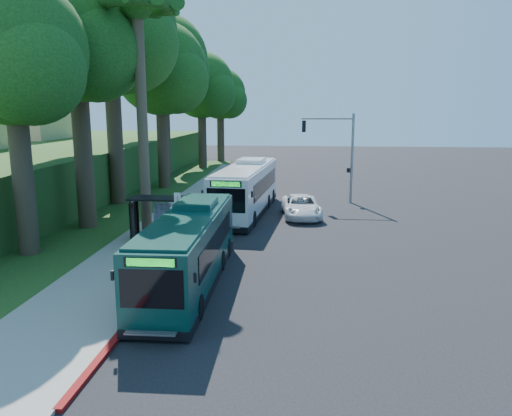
# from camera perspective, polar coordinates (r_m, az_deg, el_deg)

# --- Properties ---
(ground) EXTENTS (140.00, 140.00, 0.00)m
(ground) POSITION_cam_1_polar(r_m,az_deg,el_deg) (30.49, 3.43, -2.72)
(ground) COLOR black
(ground) RESTS_ON ground
(sidewalk) EXTENTS (4.50, 70.00, 0.12)m
(sidewalk) POSITION_cam_1_polar(r_m,az_deg,el_deg) (31.55, -9.95, -2.28)
(sidewalk) COLOR gray
(sidewalk) RESTS_ON ground
(red_curb) EXTENTS (0.25, 30.00, 0.13)m
(red_curb) POSITION_cam_1_polar(r_m,az_deg,el_deg) (27.24, -7.45, -4.37)
(red_curb) COLOR maroon
(red_curb) RESTS_ON ground
(grass_verge) EXTENTS (8.00, 70.00, 0.06)m
(grass_verge) POSITION_cam_1_polar(r_m,az_deg,el_deg) (37.98, -16.30, -0.30)
(grass_verge) COLOR #234719
(grass_verge) RESTS_ON ground
(bus_shelter) EXTENTS (3.20, 1.51, 2.55)m
(bus_shelter) POSITION_cam_1_polar(r_m,az_deg,el_deg) (28.48, -11.47, -0.21)
(bus_shelter) COLOR black
(bus_shelter) RESTS_ON ground
(stop_sign_pole) EXTENTS (0.35, 0.06, 3.17)m
(stop_sign_pole) POSITION_cam_1_polar(r_m,az_deg,el_deg) (25.91, -8.91, -0.64)
(stop_sign_pole) COLOR gray
(stop_sign_pole) RESTS_ON ground
(traffic_signal_pole) EXTENTS (4.10, 0.30, 7.00)m
(traffic_signal_pole) POSITION_cam_1_polar(r_m,az_deg,el_deg) (39.77, 9.49, 6.91)
(traffic_signal_pole) COLOR gray
(traffic_signal_pole) RESTS_ON ground
(palm_tree) EXTENTS (4.20, 4.20, 14.40)m
(palm_tree) POSITION_cam_1_polar(r_m,az_deg,el_deg) (29.91, -13.38, 20.64)
(palm_tree) COLOR #4C3F2D
(palm_tree) RESTS_ON ground
(hillside_backdrop) EXTENTS (24.00, 60.00, 8.80)m
(hillside_backdrop) POSITION_cam_1_polar(r_m,az_deg,el_deg) (52.53, -26.02, 4.79)
(hillside_backdrop) COLOR #234719
(hillside_backdrop) RESTS_ON ground
(tree_0) EXTENTS (8.40, 8.00, 15.70)m
(tree_0) POSITION_cam_1_polar(r_m,az_deg,el_deg) (32.62, -19.76, 17.40)
(tree_0) COLOR #382B1E
(tree_0) RESTS_ON ground
(tree_1) EXTENTS (10.50, 10.00, 18.26)m
(tree_1) POSITION_cam_1_polar(r_m,az_deg,el_deg) (40.51, -16.26, 18.48)
(tree_1) COLOR #382B1E
(tree_1) RESTS_ON ground
(tree_2) EXTENTS (8.82, 8.40, 15.12)m
(tree_2) POSITION_cam_1_polar(r_m,az_deg,el_deg) (47.40, -10.75, 14.89)
(tree_2) COLOR #382B1E
(tree_2) RESTS_ON ground
(tree_3) EXTENTS (10.08, 9.60, 17.28)m
(tree_3) POSITION_cam_1_polar(r_m,az_deg,el_deg) (55.73, -10.51, 15.89)
(tree_3) COLOR #382B1E
(tree_3) RESTS_ON ground
(tree_4) EXTENTS (8.40, 8.00, 14.14)m
(tree_4) POSITION_cam_1_polar(r_m,az_deg,el_deg) (62.80, -6.18, 13.42)
(tree_4) COLOR #382B1E
(tree_4) RESTS_ON ground
(tree_5) EXTENTS (7.35, 7.00, 12.86)m
(tree_5) POSITION_cam_1_polar(r_m,az_deg,el_deg) (70.48, -4.04, 12.61)
(tree_5) COLOR #382B1E
(tree_5) RESTS_ON ground
(tree_6) EXTENTS (7.56, 7.20, 13.74)m
(tree_6) POSITION_cam_1_polar(r_m,az_deg,el_deg) (27.40, -25.98, 15.07)
(tree_6) COLOR #382B1E
(tree_6) RESTS_ON ground
(white_bus) EXTENTS (3.64, 12.64, 3.72)m
(white_bus) POSITION_cam_1_polar(r_m,az_deg,el_deg) (35.45, -1.11, 2.29)
(white_bus) COLOR silver
(white_bus) RESTS_ON ground
(teal_bus) EXTENTS (2.54, 11.14, 3.31)m
(teal_bus) POSITION_cam_1_polar(r_m,az_deg,el_deg) (21.41, -7.64, -4.45)
(teal_bus) COLOR #09322C
(teal_bus) RESTS_ON ground
(pickup) EXTENTS (3.04, 5.59, 1.49)m
(pickup) POSITION_cam_1_polar(r_m,az_deg,el_deg) (34.54, 5.18, 0.19)
(pickup) COLOR white
(pickup) RESTS_ON ground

